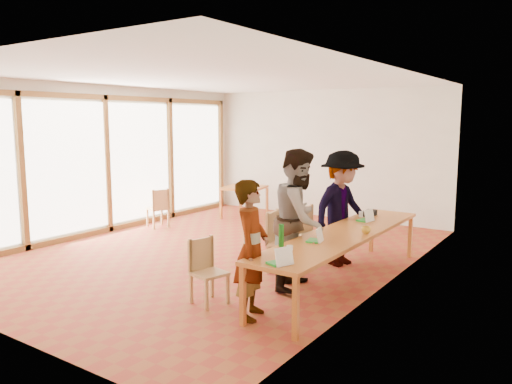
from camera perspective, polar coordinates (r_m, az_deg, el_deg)
ground at (r=8.84m, az=-3.98°, el=-6.86°), size 8.00×8.00×0.00m
wall_back at (r=11.97m, az=7.88°, el=4.33°), size 6.00×0.10×3.00m
wall_right at (r=7.13m, az=15.24°, el=1.51°), size 0.10×8.00×3.00m
window_wall at (r=10.66m, az=-16.71°, el=3.59°), size 0.10×8.00×3.00m
ceiling at (r=8.57m, az=-4.19°, el=13.04°), size 6.00×8.00×0.04m
communal_table at (r=7.06m, az=10.01°, el=-4.97°), size 0.80×4.00×0.75m
side_table at (r=11.73m, az=-1.36°, el=0.24°), size 0.90×0.90×0.75m
chair_near at (r=6.40m, az=-5.86°, el=-8.11°), size 0.46×0.46×0.44m
chair_mid at (r=7.63m, az=2.54°, el=-4.89°), size 0.49×0.49×0.49m
chair_far at (r=7.72m, az=2.95°, el=-4.85°), size 0.53×0.53×0.48m
chair_empty at (r=8.34m, az=6.13°, el=-3.97°), size 0.47×0.47×0.47m
chair_spare at (r=10.88m, az=-11.00°, el=-1.35°), size 0.51×0.51×0.45m
person_near at (r=5.80m, az=-0.50°, el=-6.58°), size 0.57×0.69×1.63m
person_mid at (r=6.83m, az=4.98°, el=-3.11°), size 0.93×1.08×1.92m
person_far at (r=8.00m, az=9.77°, el=-1.85°), size 0.95×1.31×1.83m
laptop_near at (r=5.43m, az=2.94°, el=-7.73°), size 0.28×0.29×0.20m
laptop_mid at (r=6.46m, az=6.95°, el=-5.24°), size 0.23×0.25×0.18m
laptop_far at (r=7.88m, az=12.55°, el=-2.90°), size 0.24×0.26×0.19m
yellow_mug at (r=7.03m, az=12.46°, el=-4.28°), size 0.16×0.16×0.10m
green_bottle at (r=6.17m, az=2.90°, el=-4.99°), size 0.07×0.07×0.28m
clear_glass at (r=8.21m, az=11.91°, el=-2.50°), size 0.07×0.07×0.09m
condiment_cup at (r=6.02m, az=3.87°, el=-6.40°), size 0.08×0.08×0.06m
pink_phone at (r=6.42m, az=6.68°, el=-5.72°), size 0.05×0.10×0.01m
black_pouch at (r=8.34m, az=12.86°, el=-2.37°), size 0.16×0.26×0.09m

